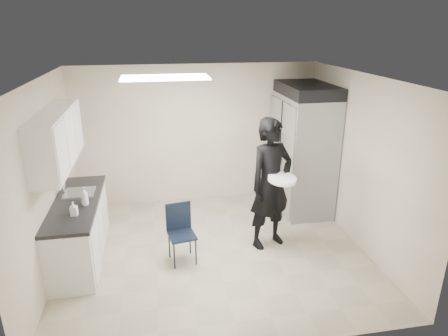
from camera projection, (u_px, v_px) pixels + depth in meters
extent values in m
plane|color=tan|center=(214.00, 251.00, 6.08)|extent=(4.50, 4.50, 0.00)
plane|color=silver|center=(213.00, 78.00, 5.19)|extent=(4.50, 4.50, 0.00)
plane|color=beige|center=(197.00, 135.00, 7.48)|extent=(4.50, 0.00, 4.50)
plane|color=beige|center=(45.00, 182.00, 5.26)|extent=(0.00, 4.00, 4.00)
plane|color=beige|center=(361.00, 162.00, 6.01)|extent=(0.00, 4.00, 4.00)
cube|color=white|center=(165.00, 78.00, 5.47)|extent=(1.20, 0.60, 0.02)
cube|color=silver|center=(79.00, 231.00, 5.79)|extent=(0.60, 1.90, 0.86)
cube|color=black|center=(75.00, 203.00, 5.64)|extent=(0.64, 1.95, 0.05)
cube|color=gray|center=(80.00, 196.00, 5.88)|extent=(0.42, 0.40, 0.14)
cylinder|color=silver|center=(64.00, 188.00, 5.79)|extent=(0.02, 0.02, 0.24)
cube|color=silver|center=(57.00, 139.00, 5.29)|extent=(0.35, 1.80, 0.75)
cube|color=black|center=(69.00, 132.00, 6.42)|extent=(0.22, 0.30, 0.35)
cube|color=yellow|center=(48.00, 185.00, 5.38)|extent=(0.00, 0.12, 0.07)
cube|color=yellow|center=(52.00, 182.00, 5.58)|extent=(0.00, 0.12, 0.07)
cube|color=gray|center=(303.00, 154.00, 7.20)|extent=(0.80, 1.35, 2.10)
cube|color=black|center=(307.00, 90.00, 6.81)|extent=(0.80, 1.35, 0.20)
cube|color=black|center=(182.00, 236.00, 5.70)|extent=(0.43, 0.43, 0.83)
imported|color=black|center=(271.00, 184.00, 5.96)|extent=(0.87, 0.73, 2.02)
cylinder|color=white|center=(282.00, 179.00, 5.70)|extent=(0.53, 0.53, 0.05)
imported|color=silver|center=(84.00, 196.00, 5.46)|extent=(0.14, 0.14, 0.26)
imported|color=silver|center=(74.00, 209.00, 5.18)|extent=(0.09, 0.09, 0.19)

